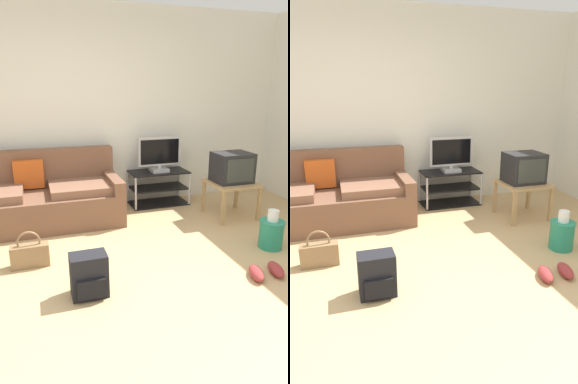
# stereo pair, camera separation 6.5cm
# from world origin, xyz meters

# --- Properties ---
(ground_plane) EXTENTS (9.00, 9.80, 0.02)m
(ground_plane) POSITION_xyz_m (0.00, 0.00, -0.01)
(ground_plane) COLOR tan
(wall_back) EXTENTS (9.00, 0.10, 2.70)m
(wall_back) POSITION_xyz_m (0.00, 2.45, 1.35)
(wall_back) COLOR silver
(wall_back) RESTS_ON ground_plane
(couch) EXTENTS (2.04, 0.90, 0.88)m
(couch) POSITION_xyz_m (-0.65, 1.93, 0.32)
(couch) COLOR brown
(couch) RESTS_ON ground_plane
(tv_stand) EXTENTS (0.84, 0.43, 0.49)m
(tv_stand) POSITION_xyz_m (1.05, 2.16, 0.24)
(tv_stand) COLOR black
(tv_stand) RESTS_ON ground_plane
(flat_tv) EXTENTS (0.63, 0.22, 0.49)m
(flat_tv) POSITION_xyz_m (1.05, 2.14, 0.73)
(flat_tv) COLOR #B2B2B7
(flat_tv) RESTS_ON tv_stand
(side_table) EXTENTS (0.58, 0.58, 0.47)m
(side_table) POSITION_xyz_m (1.77, 1.38, 0.40)
(side_table) COLOR tan
(side_table) RESTS_ON ground_plane
(crt_tv) EXTENTS (0.46, 0.40, 0.38)m
(crt_tv) POSITION_xyz_m (1.77, 1.40, 0.66)
(crt_tv) COLOR #232326
(crt_tv) RESTS_ON side_table
(backpack) EXTENTS (0.30, 0.26, 0.37)m
(backpack) POSITION_xyz_m (-0.30, 0.15, 0.18)
(backpack) COLOR black
(backpack) RESTS_ON ground_plane
(handbag) EXTENTS (0.35, 0.13, 0.36)m
(handbag) POSITION_xyz_m (-0.76, 0.80, 0.12)
(handbag) COLOR olive
(handbag) RESTS_ON ground_plane
(cleaning_bucket) EXTENTS (0.26, 0.26, 0.42)m
(cleaning_bucket) POSITION_xyz_m (1.69, 0.43, 0.18)
(cleaning_bucket) COLOR #238466
(cleaning_bucket) RESTS_ON ground_plane
(sneakers_pair) EXTENTS (0.41, 0.29, 0.09)m
(sneakers_pair) POSITION_xyz_m (1.28, -0.05, 0.05)
(sneakers_pair) COLOR #993333
(sneakers_pair) RESTS_ON ground_plane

